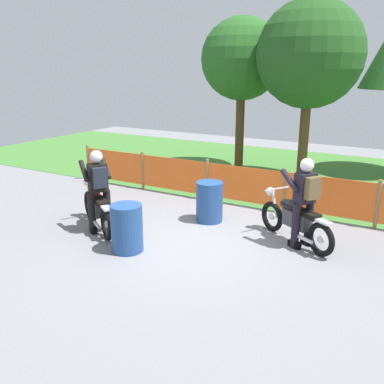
{
  "coord_description": "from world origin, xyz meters",
  "views": [
    {
      "loc": [
        3.77,
        -6.64,
        3.24
      ],
      "look_at": [
        -0.16,
        0.19,
        0.9
      ],
      "focal_mm": 39.38,
      "sensor_mm": 36.0,
      "label": 1
    }
  ],
  "objects_px": {
    "motorcycle_trailing": "(97,207)",
    "rider_lead": "(305,198)",
    "motorcycle_lead": "(295,220)",
    "spare_drum": "(127,228)",
    "rider_trailing": "(98,187)",
    "oil_drum": "(209,202)"
  },
  "relations": [
    {
      "from": "motorcycle_trailing",
      "to": "rider_lead",
      "type": "bearing_deg",
      "value": -130.13
    },
    {
      "from": "motorcycle_lead",
      "to": "rider_lead",
      "type": "distance_m",
      "value": 0.54
    },
    {
      "from": "motorcycle_lead",
      "to": "rider_lead",
      "type": "bearing_deg",
      "value": -179.49
    },
    {
      "from": "rider_lead",
      "to": "spare_drum",
      "type": "relative_size",
      "value": 1.92
    },
    {
      "from": "rider_trailing",
      "to": "spare_drum",
      "type": "distance_m",
      "value": 1.27
    },
    {
      "from": "oil_drum",
      "to": "spare_drum",
      "type": "height_order",
      "value": "same"
    },
    {
      "from": "motorcycle_lead",
      "to": "spare_drum",
      "type": "xyz_separation_m",
      "value": [
        -2.53,
        -1.9,
        -0.02
      ]
    },
    {
      "from": "rider_trailing",
      "to": "oil_drum",
      "type": "height_order",
      "value": "rider_trailing"
    },
    {
      "from": "rider_lead",
      "to": "rider_trailing",
      "type": "height_order",
      "value": "same"
    },
    {
      "from": "motorcycle_trailing",
      "to": "rider_lead",
      "type": "relative_size",
      "value": 1.02
    },
    {
      "from": "motorcycle_lead",
      "to": "rider_trailing",
      "type": "height_order",
      "value": "rider_trailing"
    },
    {
      "from": "motorcycle_trailing",
      "to": "rider_trailing",
      "type": "bearing_deg",
      "value": -179.49
    },
    {
      "from": "motorcycle_lead",
      "to": "oil_drum",
      "type": "height_order",
      "value": "motorcycle_lead"
    },
    {
      "from": "oil_drum",
      "to": "spare_drum",
      "type": "distance_m",
      "value": 2.21
    },
    {
      "from": "motorcycle_trailing",
      "to": "oil_drum",
      "type": "relative_size",
      "value": 1.96
    },
    {
      "from": "oil_drum",
      "to": "rider_trailing",
      "type": "bearing_deg",
      "value": -134.78
    },
    {
      "from": "oil_drum",
      "to": "rider_lead",
      "type": "bearing_deg",
      "value": -9.07
    },
    {
      "from": "rider_lead",
      "to": "oil_drum",
      "type": "xyz_separation_m",
      "value": [
        -2.13,
        0.34,
        -0.51
      ]
    },
    {
      "from": "rider_trailing",
      "to": "oil_drum",
      "type": "bearing_deg",
      "value": -101.74
    },
    {
      "from": "motorcycle_lead",
      "to": "spare_drum",
      "type": "bearing_deg",
      "value": 68.67
    },
    {
      "from": "rider_lead",
      "to": "motorcycle_trailing",
      "type": "bearing_deg",
      "value": 48.53
    },
    {
      "from": "motorcycle_trailing",
      "to": "oil_drum",
      "type": "xyz_separation_m",
      "value": [
        1.83,
        1.54,
        -0.02
      ]
    }
  ]
}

